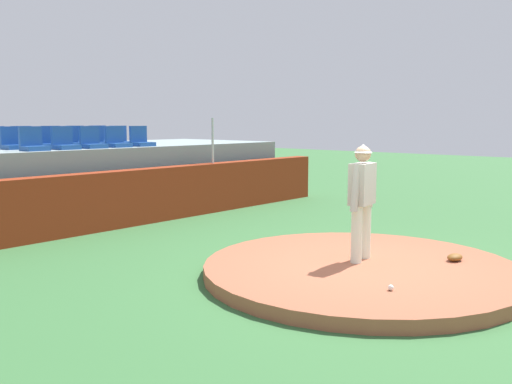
{
  "coord_description": "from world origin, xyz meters",
  "views": [
    {
      "loc": [
        -7.01,
        -4.1,
        2.28
      ],
      "look_at": [
        0.0,
        2.07,
        1.08
      ],
      "focal_mm": 38.67,
      "sensor_mm": 36.0,
      "label": 1
    }
  ],
  "objects_px": {
    "stadium_chair_13": "(77,139)",
    "pitcher": "(362,194)",
    "stadium_chair_4": "(141,140)",
    "stadium_chair_12": "(53,140)",
    "stadium_chair_3": "(117,141)",
    "fielding_glove": "(455,257)",
    "stadium_chair_7": "(70,141)",
    "stadium_chair_1": "(64,142)",
    "stadium_chair_8": "(97,140)",
    "stadium_chair_9": "(121,139)",
    "stadium_chair_5": "(14,142)",
    "stadium_chair_6": "(44,141)",
    "stadium_chair_0": "(33,143)",
    "stadium_chair_14": "(100,138)",
    "stadium_chair_2": "(92,141)",
    "baseball": "(391,288)",
    "stadium_chair_11": "(24,140)"
  },
  "relations": [
    {
      "from": "stadium_chair_9",
      "to": "stadium_chair_11",
      "type": "distance_m",
      "value": 2.31
    },
    {
      "from": "stadium_chair_2",
      "to": "stadium_chair_4",
      "type": "relative_size",
      "value": 1.0
    },
    {
      "from": "stadium_chair_0",
      "to": "stadium_chair_8",
      "type": "distance_m",
      "value": 2.27
    },
    {
      "from": "stadium_chair_3",
      "to": "fielding_glove",
      "type": "bearing_deg",
      "value": 93.03
    },
    {
      "from": "stadium_chair_1",
      "to": "stadium_chair_6",
      "type": "distance_m",
      "value": 0.86
    },
    {
      "from": "stadium_chair_14",
      "to": "stadium_chair_2",
      "type": "bearing_deg",
      "value": 52.8
    },
    {
      "from": "stadium_chair_5",
      "to": "stadium_chair_6",
      "type": "height_order",
      "value": "same"
    },
    {
      "from": "stadium_chair_6",
      "to": "stadium_chair_8",
      "type": "height_order",
      "value": "same"
    },
    {
      "from": "stadium_chair_5",
      "to": "stadium_chair_6",
      "type": "xyz_separation_m",
      "value": [
        0.7,
        -0.02,
        0.0
      ]
    },
    {
      "from": "stadium_chair_3",
      "to": "stadium_chair_8",
      "type": "relative_size",
      "value": 1.0
    },
    {
      "from": "pitcher",
      "to": "stadium_chair_8",
      "type": "relative_size",
      "value": 3.53
    },
    {
      "from": "stadium_chair_1",
      "to": "stadium_chair_8",
      "type": "height_order",
      "value": "same"
    },
    {
      "from": "pitcher",
      "to": "stadium_chair_2",
      "type": "bearing_deg",
      "value": 83.25
    },
    {
      "from": "baseball",
      "to": "stadium_chair_1",
      "type": "distance_m",
      "value": 8.18
    },
    {
      "from": "stadium_chair_0",
      "to": "stadium_chair_5",
      "type": "xyz_separation_m",
      "value": [
        0.01,
        0.9,
        0.0
      ]
    },
    {
      "from": "stadium_chair_12",
      "to": "stadium_chair_14",
      "type": "xyz_separation_m",
      "value": [
        1.37,
        0.06,
        0.0
      ]
    },
    {
      "from": "baseball",
      "to": "stadium_chair_13",
      "type": "xyz_separation_m",
      "value": [
        1.58,
        9.82,
        1.61
      ]
    },
    {
      "from": "stadium_chair_7",
      "to": "stadium_chair_11",
      "type": "distance_m",
      "value": 1.15
    },
    {
      "from": "stadium_chair_13",
      "to": "pitcher",
      "type": "bearing_deg",
      "value": 86.69
    },
    {
      "from": "stadium_chair_0",
      "to": "stadium_chair_3",
      "type": "bearing_deg",
      "value": -179.23
    },
    {
      "from": "pitcher",
      "to": "stadium_chair_11",
      "type": "bearing_deg",
      "value": 87.51
    },
    {
      "from": "stadium_chair_4",
      "to": "stadium_chair_14",
      "type": "height_order",
      "value": "same"
    },
    {
      "from": "stadium_chair_8",
      "to": "stadium_chair_13",
      "type": "distance_m",
      "value": 0.93
    },
    {
      "from": "stadium_chair_2",
      "to": "stadium_chair_13",
      "type": "distance_m",
      "value": 1.94
    },
    {
      "from": "baseball",
      "to": "stadium_chair_4",
      "type": "height_order",
      "value": "stadium_chair_4"
    },
    {
      "from": "baseball",
      "to": "stadium_chair_7",
      "type": "relative_size",
      "value": 0.15
    },
    {
      "from": "pitcher",
      "to": "fielding_glove",
      "type": "distance_m",
      "value": 1.72
    },
    {
      "from": "stadium_chair_2",
      "to": "stadium_chair_13",
      "type": "height_order",
      "value": "same"
    },
    {
      "from": "fielding_glove",
      "to": "stadium_chair_5",
      "type": "relative_size",
      "value": 0.6
    },
    {
      "from": "stadium_chair_4",
      "to": "stadium_chair_12",
      "type": "bearing_deg",
      "value": -51.82
    },
    {
      "from": "stadium_chair_3",
      "to": "stadium_chair_5",
      "type": "distance_m",
      "value": 2.26
    },
    {
      "from": "stadium_chair_9",
      "to": "stadium_chair_11",
      "type": "xyz_separation_m",
      "value": [
        -2.11,
        0.94,
        0.0
      ]
    },
    {
      "from": "stadium_chair_8",
      "to": "stadium_chair_13",
      "type": "bearing_deg",
      "value": -91.31
    },
    {
      "from": "fielding_glove",
      "to": "stadium_chair_5",
      "type": "bearing_deg",
      "value": -70.9
    },
    {
      "from": "stadium_chair_7",
      "to": "stadium_chair_1",
      "type": "bearing_deg",
      "value": 53.52
    },
    {
      "from": "stadium_chair_0",
      "to": "stadium_chair_1",
      "type": "distance_m",
      "value": 0.73
    },
    {
      "from": "stadium_chair_7",
      "to": "stadium_chair_6",
      "type": "bearing_deg",
      "value": 3.36
    },
    {
      "from": "stadium_chair_1",
      "to": "stadium_chair_0",
      "type": "bearing_deg",
      "value": 1.2
    },
    {
      "from": "stadium_chair_8",
      "to": "stadium_chair_9",
      "type": "bearing_deg",
      "value": -178.33
    },
    {
      "from": "baseball",
      "to": "stadium_chair_4",
      "type": "bearing_deg",
      "value": 74.27
    },
    {
      "from": "stadium_chair_2",
      "to": "stadium_chair_9",
      "type": "distance_m",
      "value": 1.66
    },
    {
      "from": "stadium_chair_7",
      "to": "stadium_chair_12",
      "type": "distance_m",
      "value": 0.86
    },
    {
      "from": "stadium_chair_7",
      "to": "stadium_chair_8",
      "type": "xyz_separation_m",
      "value": [
        0.7,
        -0.04,
        0.0
      ]
    },
    {
      "from": "pitcher",
      "to": "stadium_chair_13",
      "type": "relative_size",
      "value": 3.53
    },
    {
      "from": "stadium_chair_7",
      "to": "stadium_chair_13",
      "type": "relative_size",
      "value": 1.0
    },
    {
      "from": "stadium_chair_6",
      "to": "stadium_chair_12",
      "type": "bearing_deg",
      "value": -128.56
    },
    {
      "from": "fielding_glove",
      "to": "stadium_chair_9",
      "type": "bearing_deg",
      "value": -88.42
    },
    {
      "from": "pitcher",
      "to": "stadium_chair_6",
      "type": "relative_size",
      "value": 3.53
    },
    {
      "from": "stadium_chair_0",
      "to": "stadium_chair_14",
      "type": "xyz_separation_m",
      "value": [
        2.79,
        1.84,
        0.0
      ]
    },
    {
      "from": "stadium_chair_13",
      "to": "stadium_chair_4",
      "type": "bearing_deg",
      "value": 111.06
    }
  ]
}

